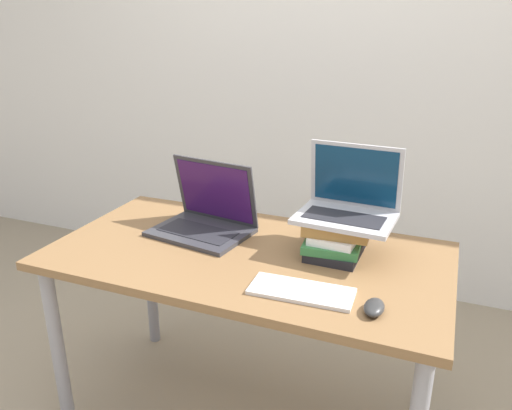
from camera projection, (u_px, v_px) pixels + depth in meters
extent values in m
cube|color=silver|center=(340.00, 49.00, 2.64)|extent=(8.00, 0.05, 2.70)
cube|color=brown|center=(247.00, 256.00, 1.75)|extent=(1.38, 0.73, 0.03)
cylinder|color=gray|center=(58.00, 351.00, 1.83)|extent=(0.05, 0.05, 0.70)
cylinder|color=gray|center=(150.00, 277.00, 2.36)|extent=(0.05, 0.05, 0.70)
cylinder|color=gray|center=(428.00, 336.00, 1.92)|extent=(0.05, 0.05, 0.70)
cube|color=#333338|center=(201.00, 232.00, 1.89)|extent=(0.39, 0.31, 0.02)
cube|color=#232328|center=(198.00, 231.00, 1.87)|extent=(0.31, 0.18, 0.00)
cube|color=#333338|center=(215.00, 191.00, 1.93)|extent=(0.36, 0.11, 0.25)
cube|color=#381451|center=(215.00, 191.00, 1.92)|extent=(0.32, 0.09, 0.22)
cube|color=black|center=(337.00, 247.00, 1.74)|extent=(0.18, 0.27, 0.03)
cube|color=#33753D|center=(334.00, 241.00, 1.72)|extent=(0.20, 0.24, 0.03)
cube|color=white|center=(338.00, 233.00, 1.72)|extent=(0.16, 0.24, 0.03)
cube|color=olive|center=(339.00, 225.00, 1.71)|extent=(0.23, 0.22, 0.04)
cube|color=#B2B2B7|center=(345.00, 218.00, 1.69)|extent=(0.34, 0.25, 0.02)
cube|color=#232328|center=(344.00, 217.00, 1.68)|extent=(0.27, 0.14, 0.00)
cube|color=#B2B2B7|center=(355.00, 176.00, 1.74)|extent=(0.33, 0.05, 0.23)
cube|color=#0A2D4C|center=(355.00, 176.00, 1.73)|extent=(0.29, 0.04, 0.20)
cube|color=white|center=(301.00, 291.00, 1.48)|extent=(0.31, 0.14, 0.01)
cube|color=silver|center=(302.00, 289.00, 1.48)|extent=(0.29, 0.11, 0.00)
ellipsoid|color=#2D2D2D|center=(374.00, 307.00, 1.38)|extent=(0.06, 0.10, 0.03)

